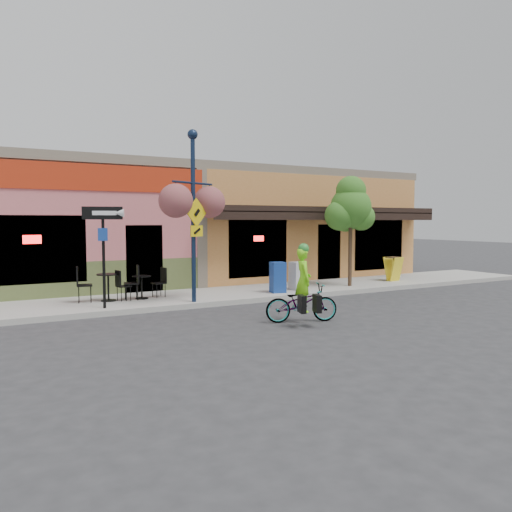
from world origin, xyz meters
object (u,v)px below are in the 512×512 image
Objects in this scene: bicycle at (301,303)px; newspaper_box_blue at (278,277)px; building at (186,225)px; newspaper_box_grey at (297,276)px; lamp_post at (193,216)px; one_way_sign at (104,258)px; cyclist_rider at (303,290)px; street_tree at (350,231)px.

bicycle is 3.97m from newspaper_box_blue.
building is 6.48m from newspaper_box_grey.
bicycle is at bearing -89.50° from lamp_post.
newspaper_box_grey is at bearing -75.53° from building.
building is 7.14m from lamp_post.
building is at bearing 46.79° from lamp_post.
lamp_post reaches higher than building.
newspaper_box_blue is (3.03, 0.40, -1.92)m from lamp_post.
newspaper_box_blue is at bearing 22.53° from one_way_sign.
newspaper_box_grey is (2.43, 3.89, -0.16)m from cyclist_rider.
building is 6.56m from newspaper_box_blue.
cyclist_rider is at bearing -88.77° from lamp_post.
cyclist_rider is 1.66× the size of newspaper_box_grey.
newspaper_box_blue is (1.57, 3.64, 0.18)m from bicycle.
one_way_sign is at bearing 177.59° from newspaper_box_grey.
one_way_sign reaches higher than newspaper_box_grey.
newspaper_box_grey reaches higher than bicycle.
building is 18.64× the size of newspaper_box_blue.
newspaper_box_blue reaches higher than newspaper_box_grey.
street_tree reaches higher than newspaper_box_blue.
street_tree is (3.73, -6.17, -0.15)m from building.
lamp_post reaches higher than street_tree.
bicycle is at bearing 108.12° from cyclist_rider.
bicycle is 0.66× the size of one_way_sign.
lamp_post reaches higher than newspaper_box_grey.
one_way_sign is at bearing -168.86° from newspaper_box_blue.
street_tree is at bearing -32.65° from bicycle.
lamp_post is at bearing -109.43° from building.
cyclist_rider is at bearing -104.17° from newspaper_box_blue.
cyclist_rider is 0.58× the size of one_way_sign.
street_tree is at bearing -18.54° from lamp_post.
newspaper_box_grey is (6.39, 0.50, -0.86)m from one_way_sign.
one_way_sign is (-2.45, 0.15, -1.09)m from lamp_post.
one_way_sign reaches higher than bicycle.
lamp_post is 4.45m from newspaper_box_grey.
newspaper_box_blue is at bearing -4.58° from cyclist_rider.
newspaper_box_grey is at bearing -14.43° from bicycle.
newspaper_box_grey is at bearing 24.03° from newspaper_box_blue.
newspaper_box_grey is at bearing 177.53° from street_tree.
newspaper_box_grey is at bearing 24.41° from one_way_sign.
building is 10.11m from cyclist_rider.
building is 19.69× the size of newspaper_box_grey.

